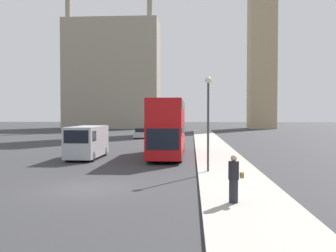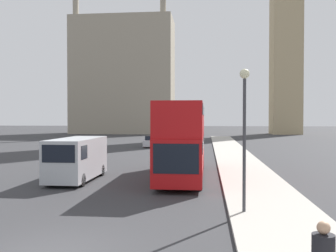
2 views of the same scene
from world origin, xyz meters
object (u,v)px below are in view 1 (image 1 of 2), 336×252
at_px(street_lamp, 208,109).
at_px(pedestrian, 234,179).
at_px(white_van, 87,141).
at_px(parked_sedan, 142,134).
at_px(red_double_decker_bus, 168,126).

bearing_deg(street_lamp, pedestrian, -85.38).
xyz_separation_m(white_van, parked_sedan, (0.79, 24.74, -0.67)).
bearing_deg(white_van, parked_sedan, 88.16).
relative_size(white_van, parked_sedan, 1.28).
distance_m(red_double_decker_bus, street_lamp, 9.00).
xyz_separation_m(pedestrian, street_lamp, (-0.60, 7.40, 2.63)).
bearing_deg(white_van, pedestrian, -56.44).
height_order(red_double_decker_bus, white_van, red_double_decker_bus).
relative_size(white_van, street_lamp, 1.04).
relative_size(white_van, pedestrian, 3.18).
bearing_deg(street_lamp, parked_sedan, 104.19).
height_order(white_van, parked_sedan, white_van).
relative_size(pedestrian, street_lamp, 0.33).
bearing_deg(parked_sedan, pedestrian, -77.59).
relative_size(red_double_decker_bus, street_lamp, 2.03).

